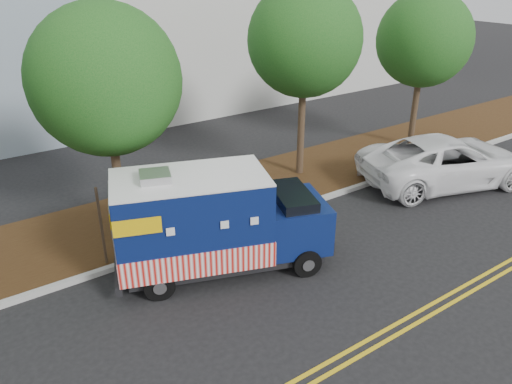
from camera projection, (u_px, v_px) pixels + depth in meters
ground at (203, 270)px, 13.43m from camera, size 120.00×120.00×0.00m
curb at (179, 246)px, 14.44m from camera, size 120.00×0.18×0.15m
mulch_strip at (150, 218)px, 16.01m from camera, size 120.00×4.00×0.15m
centerline_near at (311, 372)px, 10.12m from camera, size 120.00×0.10×0.01m
centerline_far at (319, 380)px, 9.94m from camera, size 120.00×0.10×0.01m
tree_b at (105, 80)px, 13.62m from camera, size 4.19×4.19×6.71m
tree_c at (305, 40)px, 17.13m from camera, size 3.98×3.98×7.09m
tree_d at (424, 40)px, 20.17m from camera, size 3.84×3.84×6.58m
sign_post at (102, 229)px, 13.05m from camera, size 0.06×0.06×2.40m
food_truck at (211, 225)px, 12.94m from camera, size 5.97×3.79×2.97m
white_car at (447, 161)px, 18.29m from camera, size 7.04×4.81×1.79m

